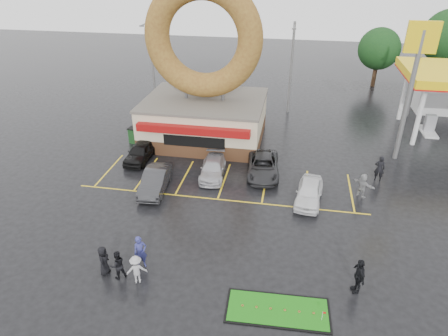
% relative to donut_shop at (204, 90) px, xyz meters
% --- Properties ---
extents(ground, '(120.00, 120.00, 0.00)m').
position_rel_donut_shop_xyz_m(ground, '(3.00, -12.97, -4.46)').
color(ground, black).
rests_on(ground, ground).
extents(donut_shop, '(10.20, 8.70, 13.50)m').
position_rel_donut_shop_xyz_m(donut_shop, '(0.00, 0.00, 0.00)').
color(donut_shop, '#472B19').
rests_on(donut_shop, ground).
extents(shell_sign, '(2.20, 0.36, 10.60)m').
position_rel_donut_shop_xyz_m(shell_sign, '(16.00, -0.97, 2.91)').
color(shell_sign, slate).
rests_on(shell_sign, ground).
extents(streetlight_left, '(0.40, 2.21, 9.00)m').
position_rel_donut_shop_xyz_m(streetlight_left, '(-7.00, 6.95, 0.32)').
color(streetlight_left, slate).
rests_on(streetlight_left, ground).
extents(streetlight_mid, '(0.40, 2.21, 9.00)m').
position_rel_donut_shop_xyz_m(streetlight_mid, '(7.00, 7.95, 0.32)').
color(streetlight_mid, slate).
rests_on(streetlight_mid, ground).
extents(streetlight_right, '(0.40, 2.21, 9.00)m').
position_rel_donut_shop_xyz_m(streetlight_right, '(19.00, 8.95, 0.32)').
color(streetlight_right, slate).
rests_on(streetlight_right, ground).
extents(tree_far_d, '(4.90, 4.90, 7.00)m').
position_rel_donut_shop_xyz_m(tree_far_d, '(17.00, 19.03, 0.07)').
color(tree_far_d, '#332114').
rests_on(tree_far_d, ground).
extents(car_black, '(1.79, 4.20, 1.42)m').
position_rel_donut_shop_xyz_m(car_black, '(-4.17, -4.97, -3.76)').
color(car_black, black).
rests_on(car_black, ground).
extents(car_dgrey, '(1.88, 4.53, 1.46)m').
position_rel_donut_shop_xyz_m(car_dgrey, '(-1.53, -9.11, -3.74)').
color(car_dgrey, '#2B2B2D').
rests_on(car_dgrey, ground).
extents(car_silver, '(2.06, 4.36, 1.23)m').
position_rel_donut_shop_xyz_m(car_silver, '(2.02, -6.42, -3.85)').
color(car_silver, '#B2B1B6').
rests_on(car_silver, ground).
extents(car_grey, '(2.70, 5.13, 1.38)m').
position_rel_donut_shop_xyz_m(car_grey, '(5.68, -5.54, -3.78)').
color(car_grey, '#29292C').
rests_on(car_grey, ground).
extents(car_white, '(2.11, 4.26, 1.39)m').
position_rel_donut_shop_xyz_m(car_white, '(9.05, -8.67, -3.77)').
color(car_white, white).
rests_on(car_white, ground).
extents(person_blue, '(0.84, 0.80, 1.93)m').
position_rel_donut_shop_xyz_m(person_blue, '(0.29, -16.69, -3.50)').
color(person_blue, navy).
rests_on(person_blue, ground).
extents(person_blackjkt, '(1.01, 0.98, 1.64)m').
position_rel_donut_shop_xyz_m(person_blackjkt, '(-0.58, -17.66, -3.65)').
color(person_blackjkt, black).
rests_on(person_blackjkt, ground).
extents(person_hoodie, '(1.18, 0.93, 1.61)m').
position_rel_donut_shop_xyz_m(person_hoodie, '(0.48, -17.79, -3.66)').
color(person_hoodie, '#98989B').
rests_on(person_hoodie, ground).
extents(person_bystander, '(0.68, 0.90, 1.67)m').
position_rel_donut_shop_xyz_m(person_bystander, '(-1.42, -17.50, -3.63)').
color(person_bystander, black).
rests_on(person_bystander, ground).
extents(person_cameraman, '(0.75, 1.24, 1.97)m').
position_rel_donut_shop_xyz_m(person_cameraman, '(11.34, -16.45, -3.48)').
color(person_cameraman, black).
rests_on(person_cameraman, ground).
extents(person_walker_near, '(1.57, 1.45, 1.75)m').
position_rel_donut_shop_xyz_m(person_walker_near, '(12.60, -7.47, -3.59)').
color(person_walker_near, gray).
rests_on(person_walker_near, ground).
extents(person_walker_far, '(0.78, 0.58, 1.98)m').
position_rel_donut_shop_xyz_m(person_walker_far, '(14.05, -4.96, -3.47)').
color(person_walker_far, black).
rests_on(person_walker_far, ground).
extents(dumpster, '(2.03, 1.59, 1.30)m').
position_rel_donut_shop_xyz_m(dumpster, '(-5.35, -1.79, -3.81)').
color(dumpster, '#1B461D').
rests_on(dumpster, ground).
extents(putting_green, '(4.95, 2.30, 0.61)m').
position_rel_donut_shop_xyz_m(putting_green, '(7.61, -18.41, -4.43)').
color(putting_green, black).
rests_on(putting_green, ground).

